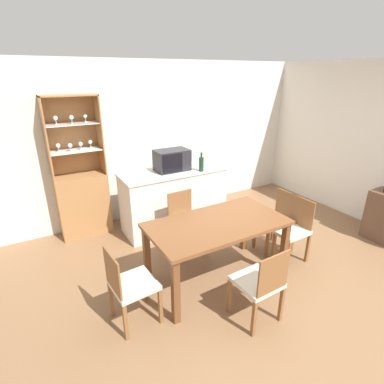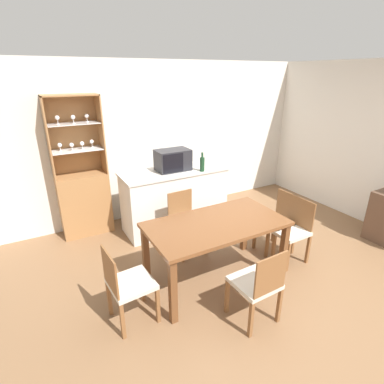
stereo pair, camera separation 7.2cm
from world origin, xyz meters
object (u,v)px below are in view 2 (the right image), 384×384
object	(u,v)px
dining_chair_side_left_near	(127,284)
microwave	(173,160)
dining_chair_side_right_far	(278,222)
wine_bottle	(202,164)
dining_chair_head_far	(186,222)
dining_chair_head_near	(257,284)
dining_table	(216,230)
display_cabinet	(84,195)
dining_chair_side_right_near	(292,230)

from	to	relation	value
dining_chair_side_left_near	microwave	size ratio (longest dim) A/B	1.67
dining_chair_side_left_near	dining_chair_side_right_far	bearing A→B (deg)	92.35
wine_bottle	microwave	bearing A→B (deg)	143.66
dining_chair_head_far	wine_bottle	xyz separation A→B (m)	(0.54, 0.47, 0.64)
dining_chair_head_near	microwave	world-z (taller)	microwave
wine_bottle	dining_chair_head_far	bearing A→B (deg)	-138.80
dining_chair_side_right_far	dining_table	bearing A→B (deg)	95.13
display_cabinet	dining_chair_side_right_far	xyz separation A→B (m)	(2.21, -1.85, -0.19)
dining_chair_side_right_near	display_cabinet	bearing A→B (deg)	45.70
dining_chair_side_left_near	display_cabinet	bearing A→B (deg)	175.52
dining_table	dining_chair_head_far	xyz separation A→B (m)	(-0.00, 0.74, -0.23)
dining_table	dining_chair_side_right_far	xyz separation A→B (m)	(1.11, 0.13, -0.23)
dining_chair_head_far	microwave	size ratio (longest dim) A/B	1.67
dining_table	dining_chair_side_right_near	bearing A→B (deg)	-6.58
dining_chair_side_left_near	dining_chair_head_far	xyz separation A→B (m)	(1.10, 0.87, 0.00)
dining_chair_head_near	dining_table	bearing A→B (deg)	88.25
dining_chair_head_far	dining_table	bearing A→B (deg)	87.56
wine_bottle	dining_table	bearing A→B (deg)	-113.81
dining_chair_side_left_near	dining_chair_side_right_near	world-z (taller)	same
dining_chair_head_far	microwave	world-z (taller)	microwave
dining_chair_side_left_near	dining_chair_side_right_far	world-z (taller)	same
dining_table	dining_chair_side_left_near	distance (m)	1.14
dining_chair_side_left_near	dining_chair_head_far	world-z (taller)	same
wine_bottle	dining_chair_side_left_near	bearing A→B (deg)	-140.68
microwave	wine_bottle	bearing A→B (deg)	-36.34
dining_table	microwave	bearing A→B (deg)	83.28
dining_table	wine_bottle	size ratio (longest dim) A/B	5.43
display_cabinet	dining_table	size ratio (longest dim) A/B	1.32
dining_chair_side_right_near	wine_bottle	distance (m)	1.59
dining_chair_head_far	dining_chair_head_near	size ratio (longest dim) A/B	1.00
display_cabinet	microwave	xyz separation A→B (m)	(1.28, -0.50, 0.49)
dining_chair_side_left_near	microwave	bearing A→B (deg)	137.14
dining_chair_head_near	dining_chair_head_far	bearing A→B (deg)	88.27
dining_chair_side_left_near	dining_chair_side_right_far	size ratio (longest dim) A/B	1.00
dining_chair_side_right_far	wine_bottle	distance (m)	1.38
dining_chair_side_left_near	wine_bottle	size ratio (longest dim) A/B	2.90
dining_table	microwave	distance (m)	1.55
display_cabinet	dining_chair_side_right_near	xyz separation A→B (m)	(2.21, -2.10, -0.19)
display_cabinet	microwave	world-z (taller)	display_cabinet
dining_chair_head_near	display_cabinet	bearing A→B (deg)	110.22
dining_chair_side_left_near	dining_chair_head_far	bearing A→B (deg)	124.00
dining_chair_head_far	dining_chair_side_right_far	size ratio (longest dim) A/B	1.00
dining_chair_head_far	dining_chair_head_near	bearing A→B (deg)	87.54
dining_chair_side_left_near	dining_chair_head_far	size ratio (longest dim) A/B	1.00
dining_chair_side_right_near	dining_chair_head_near	bearing A→B (deg)	118.44
display_cabinet	dining_chair_head_far	xyz separation A→B (m)	(1.10, -1.23, -0.19)
dining_table	dining_chair_head_near	xyz separation A→B (m)	(0.00, -0.74, -0.23)
display_cabinet	dining_chair_head_near	distance (m)	2.94
dining_table	wine_bottle	distance (m)	1.39
dining_table	dining_chair_head_far	distance (m)	0.78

